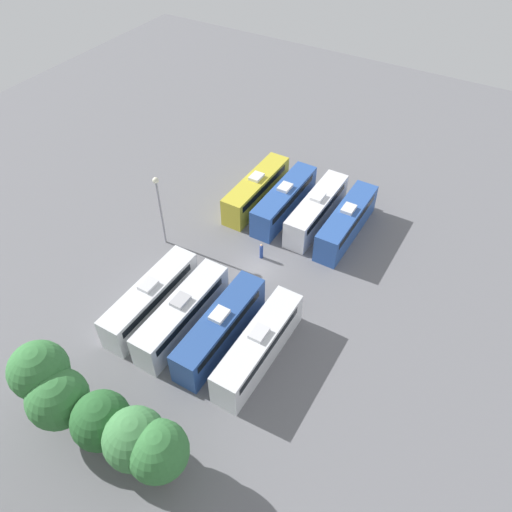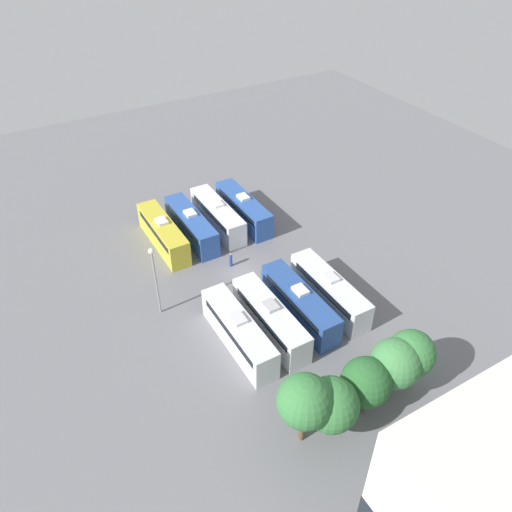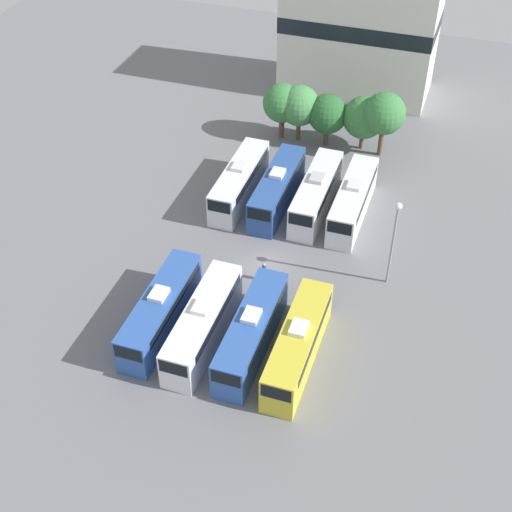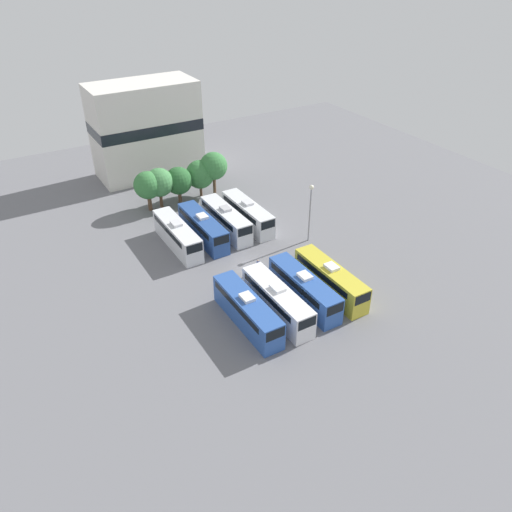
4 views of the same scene
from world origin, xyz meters
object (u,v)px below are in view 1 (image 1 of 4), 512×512
bus_1 (316,209)px  tree_2 (101,421)px  bus_6 (182,313)px  tree_3 (58,399)px  bus_4 (259,346)px  tree_0 (158,452)px  bus_0 (346,221)px  bus_5 (220,327)px  bus_7 (151,298)px  worker_person (261,251)px  tree_4 (39,370)px  bus_2 (284,200)px  light_pole (159,200)px  tree_1 (135,439)px  bus_3 (256,189)px

bus_1 → tree_2: size_ratio=1.92×
bus_6 → tree_3: size_ratio=1.85×
bus_4 → tree_0: size_ratio=1.78×
bus_0 → tree_2: bearing=79.9°
bus_5 → bus_7: 7.14m
worker_person → tree_3: (3.27, 22.88, 2.80)m
bus_1 → tree_4: size_ratio=1.56×
bus_2 → worker_person: bus_2 is taller
worker_person → bus_5: bearing=101.6°
bus_0 → tree_0: 30.02m
tree_2 → tree_3: (3.74, 0.34, 0.09)m
bus_2 → light_pole: 13.92m
bus_4 → tree_2: 13.22m
bus_1 → tree_2: (1.82, 30.31, 1.75)m
bus_6 → worker_person: 11.22m
tree_4 → light_pole: bearing=-77.1°
bus_6 → bus_4: bearing=-176.5°
bus_0 → bus_2: (7.31, 0.08, 0.00)m
bus_7 → tree_3: 12.07m
tree_1 → tree_4: (8.88, -0.23, 0.78)m
bus_5 → worker_person: (2.20, -10.67, -0.96)m
bus_6 → bus_1: bearing=-101.3°
worker_person → light_pole: bearing=17.5°
bus_4 → bus_0: bearing=-89.7°
bus_1 → bus_6: bearing=78.7°
bus_0 → bus_7: bearing=59.9°
bus_0 → bus_1: same height
tree_1 → tree_3: size_ratio=1.05×
bus_1 → worker_person: bus_1 is taller
bus_1 → tree_4: bearing=75.7°
bus_2 → bus_5: bearing=101.4°
bus_2 → bus_1: bearing=-175.3°
light_pole → bus_1: bearing=-138.0°
bus_3 → bus_7: size_ratio=1.00×
bus_2 → bus_7: same height
bus_3 → worker_person: bearing=123.9°
bus_4 → tree_1: (2.41, 11.87, 2.20)m
bus_3 → bus_4: (-11.00, 18.18, 0.00)m
bus_6 → bus_7: 3.47m
bus_5 → tree_1: tree_1 is taller
bus_0 → tree_2: tree_2 is taller
bus_1 → bus_6: (3.75, 18.86, 0.00)m
bus_2 → bus_5: (-3.66, 18.14, 0.00)m
bus_7 → tree_1: bearing=126.5°
bus_1 → light_pole: light_pole is taller
bus_1 → tree_0: 30.40m
light_pole → tree_2: light_pole is taller
bus_6 → tree_3: (1.80, 11.80, 1.84)m
bus_0 → bus_4: bearing=90.3°
bus_2 → tree_2: 30.12m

